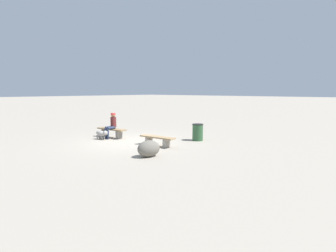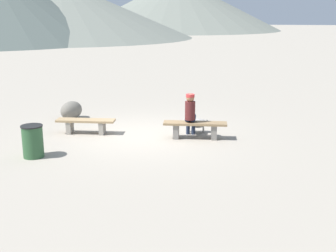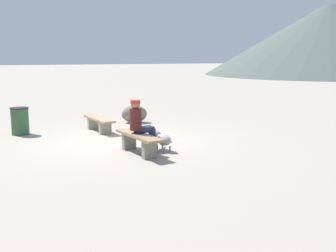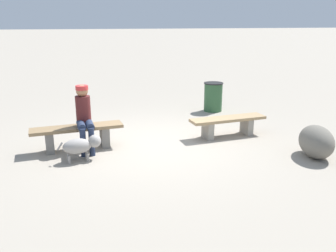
# 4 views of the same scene
# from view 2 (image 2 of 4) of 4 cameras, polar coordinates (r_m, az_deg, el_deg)

# --- Properties ---
(ground) EXTENTS (210.00, 210.00, 0.06)m
(ground) POSITION_cam_2_polar(r_m,az_deg,el_deg) (12.78, -3.42, -1.34)
(ground) COLOR #9E9384
(bench_left) EXTENTS (1.75, 0.56, 0.43)m
(bench_left) POSITION_cam_2_polar(r_m,az_deg,el_deg) (13.07, -10.72, 0.30)
(bench_left) COLOR gray
(bench_left) RESTS_ON ground
(bench_right) EXTENTS (1.82, 0.57, 0.48)m
(bench_right) POSITION_cam_2_polar(r_m,az_deg,el_deg) (12.35, 3.56, -0.17)
(bench_right) COLOR gray
(bench_right) RESTS_ON ground
(seated_person) EXTENTS (0.34, 0.65, 1.30)m
(seated_person) POSITION_cam_2_polar(r_m,az_deg,el_deg) (12.36, 2.94, 1.86)
(seated_person) COLOR #511E1E
(seated_person) RESTS_ON ground
(dog) EXTENTS (0.79, 0.35, 0.46)m
(dog) POSITION_cam_2_polar(r_m,az_deg,el_deg) (12.98, 3.61, 0.42)
(dog) COLOR gray
(dog) RESTS_ON ground
(trash_bin) EXTENTS (0.54, 0.54, 0.81)m
(trash_bin) POSITION_cam_2_polar(r_m,az_deg,el_deg) (11.27, -17.30, -1.92)
(trash_bin) COLOR #2D5633
(trash_bin) RESTS_ON ground
(boulder) EXTENTS (0.77, 1.00, 0.61)m
(boulder) POSITION_cam_2_polar(r_m,az_deg,el_deg) (14.90, -12.54, 2.01)
(boulder) COLOR #6B665B
(boulder) RESTS_ON ground
(distant_peak_0) EXTENTS (34.46, 34.46, 7.28)m
(distant_peak_0) POSITION_cam_2_polar(r_m,az_deg,el_deg) (61.14, -13.64, 14.59)
(distant_peak_0) COLOR slate
(distant_peak_0) RESTS_ON ground
(distant_peak_1) EXTENTS (38.19, 38.19, 9.33)m
(distant_peak_1) POSITION_cam_2_polar(r_m,az_deg,el_deg) (83.70, 1.17, 15.67)
(distant_peak_1) COLOR slate
(distant_peak_1) RESTS_ON ground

